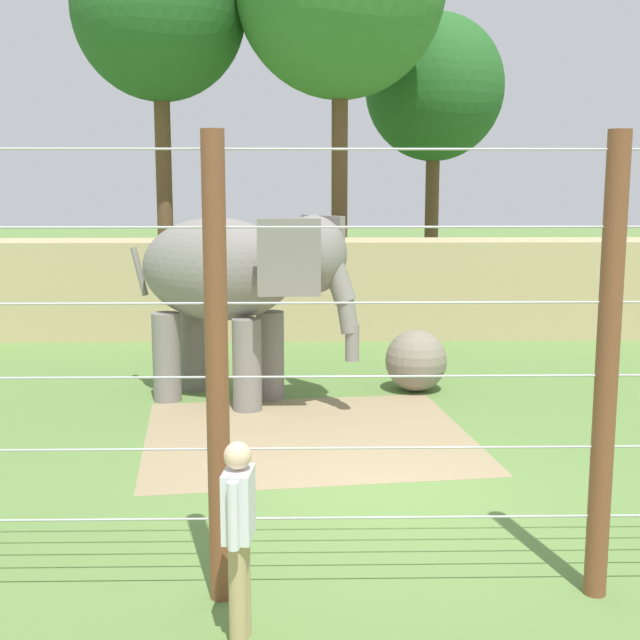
% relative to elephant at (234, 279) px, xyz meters
% --- Properties ---
extents(ground_plane, '(120.00, 120.00, 0.00)m').
position_rel_elephant_xyz_m(ground_plane, '(2.14, -4.40, -2.09)').
color(ground_plane, '#5B7F3D').
extents(dirt_patch, '(5.17, 4.77, 0.01)m').
position_rel_elephant_xyz_m(dirt_patch, '(1.19, -1.99, -2.08)').
color(dirt_patch, '#937F5B').
rests_on(dirt_patch, ground).
extents(embankment_wall, '(36.00, 1.80, 2.29)m').
position_rel_elephant_xyz_m(embankment_wall, '(2.14, 6.25, -0.94)').
color(embankment_wall, tan).
rests_on(embankment_wall, ground).
extents(elephant, '(3.94, 2.75, 3.15)m').
position_rel_elephant_xyz_m(elephant, '(0.00, 0.00, 0.00)').
color(elephant, gray).
rests_on(elephant, ground).
extents(enrichment_ball, '(1.09, 1.09, 1.09)m').
position_rel_elephant_xyz_m(enrichment_ball, '(3.13, 0.66, -1.54)').
color(enrichment_ball, gray).
rests_on(enrichment_ball, ground).
extents(cable_fence, '(10.97, 0.20, 4.10)m').
position_rel_elephant_xyz_m(cable_fence, '(2.11, -6.84, -0.03)').
color(cable_fence, brown).
rests_on(cable_fence, ground).
extents(zookeeper, '(0.25, 0.59, 1.67)m').
position_rel_elephant_xyz_m(zookeeper, '(0.62, -7.57, -1.16)').
color(zookeeper, tan).
rests_on(zookeeper, ground).
extents(tree_left_of_centre, '(4.69, 4.69, 10.75)m').
position_rel_elephant_xyz_m(tree_left_of_centre, '(-2.72, 9.98, 6.14)').
color(tree_left_of_centre, brown).
rests_on(tree_left_of_centre, ground).
extents(tree_behind_wall, '(4.36, 4.36, 8.88)m').
position_rel_elephant_xyz_m(tree_behind_wall, '(5.29, 13.46, 4.46)').
color(tree_behind_wall, brown).
rests_on(tree_behind_wall, ground).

